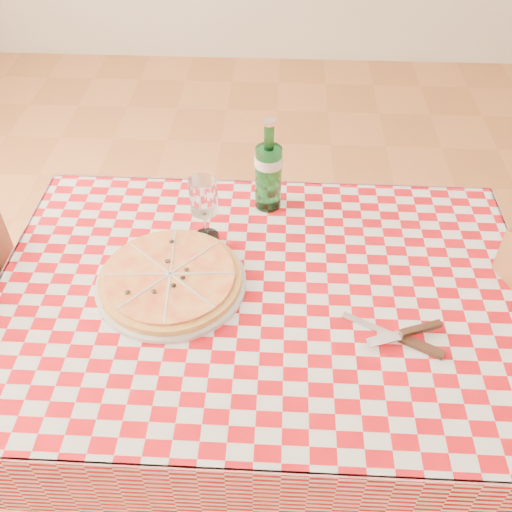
{
  "coord_description": "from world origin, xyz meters",
  "views": [
    {
      "loc": [
        0.03,
        -0.94,
        1.76
      ],
      "look_at": [
        -0.02,
        0.06,
        0.82
      ],
      "focal_mm": 40.0,
      "sensor_mm": 36.0,
      "label": 1
    }
  ],
  "objects": [
    {
      "name": "tablecloth",
      "position": [
        0.0,
        0.0,
        0.75
      ],
      "size": [
        1.3,
        0.9,
        0.01
      ],
      "primitive_type": "cube",
      "color": "#9C090F",
      "rests_on": "dining_table"
    },
    {
      "name": "pizza_plate",
      "position": [
        -0.22,
        0.01,
        0.78
      ],
      "size": [
        0.39,
        0.39,
        0.05
      ],
      "primitive_type": null,
      "rotation": [
        0.0,
        0.0,
        0.07
      ],
      "color": "#C38641",
      "rests_on": "tablecloth"
    },
    {
      "name": "water_bottle",
      "position": [
        -0.0,
        0.34,
        0.89
      ],
      "size": [
        0.1,
        0.1,
        0.27
      ],
      "primitive_type": null,
      "rotation": [
        0.0,
        0.0,
        -0.37
      ],
      "color": "#19672C",
      "rests_on": "tablecloth"
    },
    {
      "name": "cutlery",
      "position": [
        0.31,
        -0.13,
        0.77
      ],
      "size": [
        0.25,
        0.21,
        0.03
      ],
      "primitive_type": null,
      "rotation": [
        0.0,
        0.0,
        0.0
      ],
      "color": "silver",
      "rests_on": "tablecloth"
    },
    {
      "name": "wine_glass",
      "position": [
        -0.16,
        0.19,
        0.85
      ],
      "size": [
        0.07,
        0.07,
        0.18
      ],
      "primitive_type": null,
      "rotation": [
        0.0,
        0.0,
        0.06
      ],
      "color": "white",
      "rests_on": "tablecloth"
    },
    {
      "name": "dining_table",
      "position": [
        0.0,
        0.0,
        0.66
      ],
      "size": [
        1.2,
        0.8,
        0.75
      ],
      "color": "brown",
      "rests_on": "ground"
    }
  ]
}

